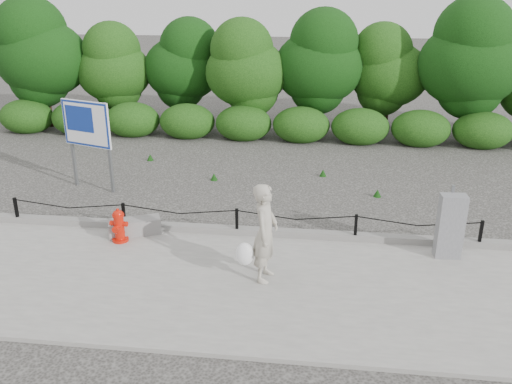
{
  "coord_description": "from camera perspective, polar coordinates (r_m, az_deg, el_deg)",
  "views": [
    {
      "loc": [
        1.71,
        -10.38,
        5.17
      ],
      "look_at": [
        0.39,
        0.2,
        1.0
      ],
      "focal_mm": 38.0,
      "sensor_mm": 36.0,
      "label": 1
    }
  ],
  "objects": [
    {
      "name": "ground",
      "position": [
        11.72,
        -2.0,
        -4.83
      ],
      "size": [
        90.0,
        90.0,
        0.0
      ],
      "primitive_type": "plane",
      "color": "#2D2B28",
      "rests_on": "ground"
    },
    {
      "name": "sidewalk",
      "position": [
        9.98,
        -3.82,
        -9.65
      ],
      "size": [
        14.0,
        4.0,
        0.08
      ],
      "primitive_type": "cube",
      "color": "gray",
      "rests_on": "ground"
    },
    {
      "name": "curb",
      "position": [
        11.7,
        -1.97,
        -4.06
      ],
      "size": [
        14.0,
        0.22,
        0.14
      ],
      "primitive_type": "cube",
      "color": "slate",
      "rests_on": "sidewalk"
    },
    {
      "name": "chain_barrier",
      "position": [
        11.53,
        -2.03,
        -2.79
      ],
      "size": [
        10.06,
        0.06,
        0.6
      ],
      "color": "black",
      "rests_on": "sidewalk"
    },
    {
      "name": "treeline",
      "position": [
        19.5,
        3.52,
        13.54
      ],
      "size": [
        20.59,
        3.53,
        4.66
      ],
      "color": "black",
      "rests_on": "ground"
    },
    {
      "name": "fire_hydrant",
      "position": [
        11.6,
        -14.23,
        -3.47
      ],
      "size": [
        0.38,
        0.39,
        0.73
      ],
      "rotation": [
        0.0,
        0.0,
        -0.06
      ],
      "color": "red",
      "rests_on": "sidewalk"
    },
    {
      "name": "pedestrian",
      "position": [
        9.64,
        0.85,
        -4.45
      ],
      "size": [
        0.78,
        0.73,
        1.84
      ],
      "rotation": [
        0.0,
        0.0,
        1.42
      ],
      "color": "#A9A191",
      "rests_on": "sidewalk"
    },
    {
      "name": "concrete_block",
      "position": [
        11.91,
        -12.65,
        -3.57
      ],
      "size": [
        1.15,
        0.78,
        0.35
      ],
      "primitive_type": "cube",
      "rotation": [
        0.0,
        0.0,
        0.41
      ],
      "color": "gray",
      "rests_on": "sidewalk"
    },
    {
      "name": "utility_cabinet",
      "position": [
        11.17,
        19.76,
        -3.4
      ],
      "size": [
        0.51,
        0.36,
        1.43
      ],
      "rotation": [
        0.0,
        0.0,
        0.05
      ],
      "color": "gray",
      "rests_on": "sidewalk"
    },
    {
      "name": "advertising_sign",
      "position": [
        14.55,
        -17.4,
        6.46
      ],
      "size": [
        1.42,
        0.55,
        2.37
      ],
      "rotation": [
        0.0,
        0.0,
        -0.33
      ],
      "color": "slate",
      "rests_on": "ground"
    }
  ]
}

